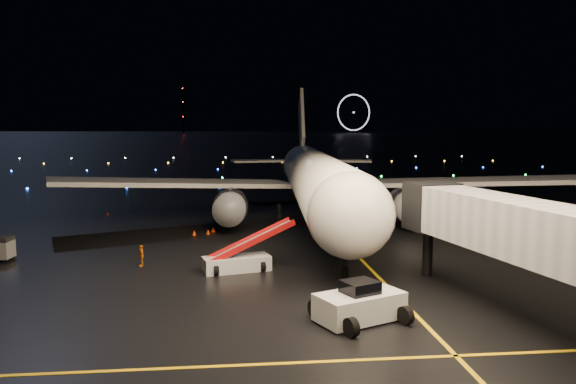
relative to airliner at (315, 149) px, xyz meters
name	(u,v)px	position (x,y,z in m)	size (l,w,h in m)	color
ground	(226,143)	(-11.09, 272.87, -7.92)	(2000.00, 2000.00, 0.00)	black
lane_centre	(344,243)	(0.91, -12.13, -7.91)	(0.25, 80.00, 0.02)	#E5B30B
lane_cross	(70,373)	(-16.09, -37.13, -7.91)	(60.00, 0.25, 0.02)	#E5B30B
airliner	(315,149)	(0.00, 0.00, 0.00)	(55.90, 53.11, 15.84)	white
pushback_tug	(360,301)	(-2.40, -32.12, -6.82)	(4.63, 2.43, 2.21)	silver
belt_loader	(236,248)	(-8.84, -20.92, -6.22)	(7.03, 1.92, 3.41)	silver
crew_c	(141,255)	(-15.89, -18.80, -7.11)	(0.94, 0.39, 1.61)	orange
safety_cone_0	(194,233)	(-12.70, -7.10, -7.68)	(0.42, 0.42, 0.48)	#FE3900
safety_cone_1	(208,232)	(-11.39, -6.82, -7.69)	(0.40, 0.40, 0.45)	#FE3900
safety_cone_2	(213,230)	(-10.92, -5.88, -7.66)	(0.46, 0.46, 0.52)	#FE3900
safety_cone_3	(107,213)	(-23.56, 5.99, -7.69)	(0.40, 0.40, 0.45)	#FE3900
ferris_wheel	(354,114)	(158.91, 692.87, 18.08)	(50.00, 4.00, 52.00)	black
radio_mast	(183,109)	(-71.09, 712.87, 24.08)	(1.80, 1.80, 64.00)	black
taxiway_lights	(222,167)	(-11.09, 78.87, -7.74)	(164.00, 92.00, 0.36)	black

